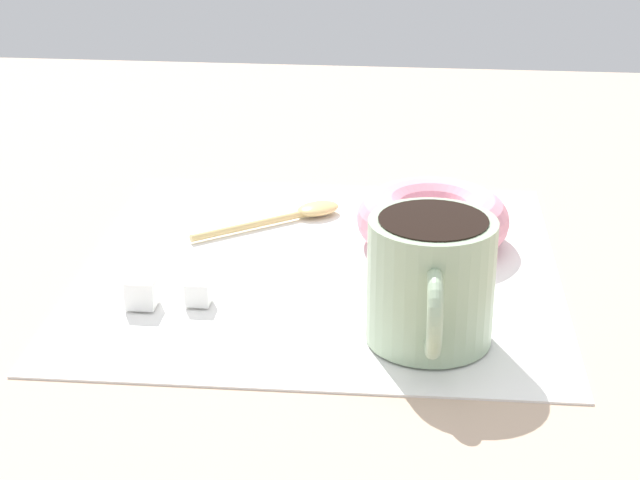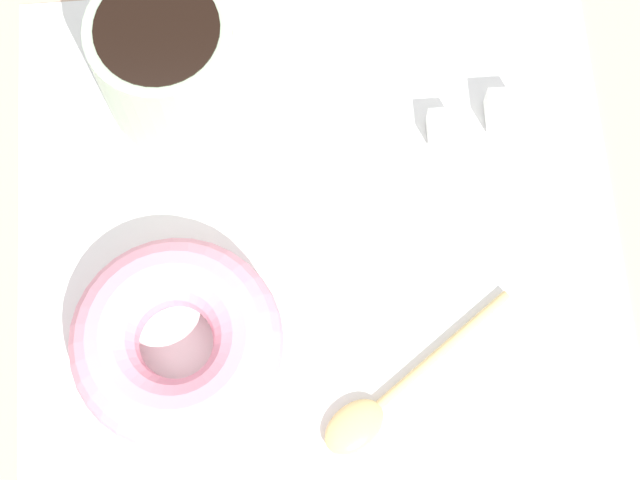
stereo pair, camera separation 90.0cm
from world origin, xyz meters
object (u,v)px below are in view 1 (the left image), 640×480
object	(u,v)px
donut	(433,219)
sugar_cube_extra	(198,292)
spoon	(299,213)
sugar_cube	(142,292)
coffee_cup	(431,279)

from	to	relation	value
donut	sugar_cube_extra	xyz separation A→B (cm)	(-15.41, -11.82, -1.07)
spoon	sugar_cube	distance (cm)	18.45
donut	sugar_cube	world-z (taller)	donut
spoon	sugar_cube	world-z (taller)	sugar_cube
coffee_cup	sugar_cube	xyz separation A→B (cm)	(-18.89, 2.91, -3.17)
coffee_cup	sugar_cube	size ratio (longest dim) A/B	5.66
donut	spoon	distance (cm)	11.31
sugar_cube_extra	spoon	bearing A→B (deg)	72.72
coffee_cup	sugar_cube_extra	xyz separation A→B (cm)	(-15.25, 3.62, -3.34)
donut	sugar_cube_extra	world-z (taller)	donut
donut	sugar_cube	bearing A→B (deg)	-146.68
donut	sugar_cube	distance (cm)	22.82
sugar_cube	sugar_cube_extra	size ratio (longest dim) A/B	1.21
coffee_cup	spoon	bearing A→B (deg)	118.30
sugar_cube	coffee_cup	bearing A→B (deg)	-8.77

